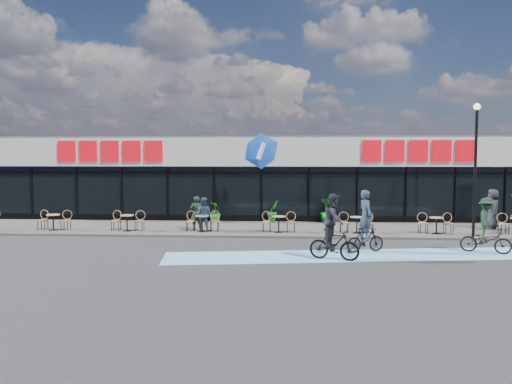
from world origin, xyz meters
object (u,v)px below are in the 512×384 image
potted_plant_left (215,212)px  potted_plant_mid (273,211)px  patron_left (196,213)px  cyclist_b (486,230)px  cyclist_a (366,228)px  lamp_post (475,159)px  potted_plant_right (327,210)px  patron_right (203,214)px  pedestrian_a (493,209)px

potted_plant_left → potted_plant_mid: size_ratio=0.90×
potted_plant_left → potted_plant_mid: potted_plant_mid is taller
patron_left → cyclist_b: bearing=141.1°
cyclist_a → cyclist_b: 4.35m
lamp_post → potted_plant_right: bearing=142.9°
patron_right → cyclist_b: size_ratio=0.76×
patron_left → cyclist_a: (7.10, -4.57, 0.02)m
patron_left → lamp_post: bearing=155.8°
potted_plant_left → patron_left: bearing=-99.9°
lamp_post → potted_plant_right: lamp_post is taller
potted_plant_left → potted_plant_right: 5.80m
patron_left → pedestrian_a: pedestrian_a is taller
potted_plant_mid → cyclist_b: cyclist_b is taller
cyclist_b → potted_plant_right: bearing=124.7°
potted_plant_mid → patron_right: (-3.09, -3.28, 0.20)m
pedestrian_a → cyclist_b: cyclist_b is taller
lamp_post → potted_plant_right: 7.80m
potted_plant_mid → cyclist_a: size_ratio=0.51×
potted_plant_right → cyclist_b: (5.17, -7.47, 0.12)m
potted_plant_right → patron_left: size_ratio=0.80×
potted_plant_left → patron_right: (-0.07, -3.23, 0.26)m
cyclist_a → pedestrian_a: bearing=40.0°
cyclist_b → cyclist_a: bearing=-178.4°
potted_plant_left → potted_plant_right: (5.79, 0.25, 0.11)m
lamp_post → potted_plant_left: bearing=160.3°
lamp_post → pedestrian_a: lamp_post is taller
pedestrian_a → cyclist_a: cyclist_a is taller
potted_plant_mid → potted_plant_left: bearing=-179.2°
potted_plant_right → cyclist_b: size_ratio=0.62×
lamp_post → cyclist_b: bearing=-102.4°
potted_plant_mid → potted_plant_right: potted_plant_right is taller
potted_plant_right → cyclist_b: 9.09m
potted_plant_mid → patron_right: 4.50m
potted_plant_left → cyclist_b: size_ratio=0.51×
patron_left → cyclist_b: 12.28m
lamp_post → potted_plant_left: lamp_post is taller
lamp_post → pedestrian_a: size_ratio=2.99×
potted_plant_right → cyclist_a: size_ratio=0.55×
patron_left → pedestrian_a: (13.92, 1.14, 0.16)m
patron_left → potted_plant_right: bearing=-171.9°
potted_plant_mid → cyclist_b: 10.77m
potted_plant_right → patron_right: patron_right is taller
patron_right → cyclist_a: size_ratio=0.68×
potted_plant_right → pedestrian_a: size_ratio=0.67×
potted_plant_mid → cyclist_b: (7.96, -7.26, 0.17)m
potted_plant_right → patron_right: size_ratio=0.81×
potted_plant_mid → pedestrian_a: size_ratio=0.62×
patron_left → patron_right: patron_left is taller
pedestrian_a → cyclist_b: bearing=-18.3°
lamp_post → patron_right: 12.02m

